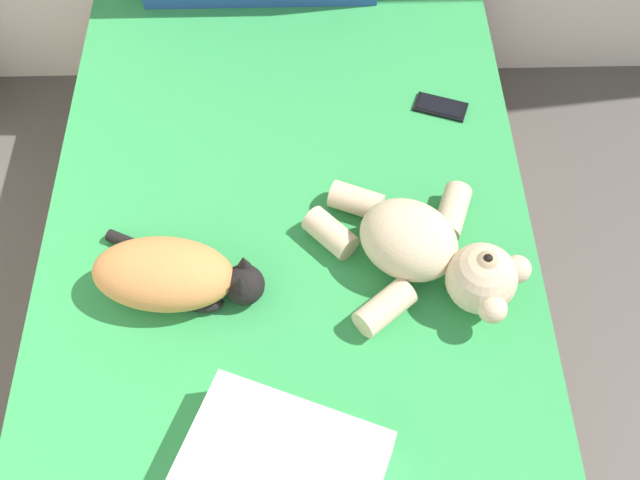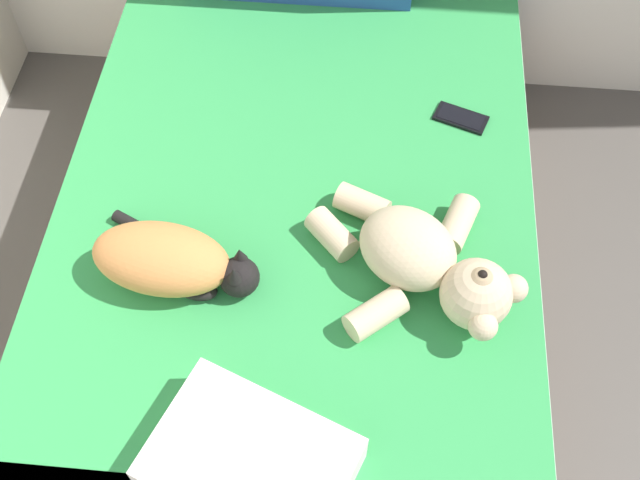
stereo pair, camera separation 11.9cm
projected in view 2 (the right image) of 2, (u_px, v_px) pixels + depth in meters
bed at (295, 272)px, 2.19m from camera, size 1.31×2.00×0.49m
cat at (169, 261)px, 1.83m from camera, size 0.42×0.28×0.15m
teddy_bear at (426, 262)px, 1.82m from camera, size 0.54×0.45×0.18m
cell_phone at (461, 118)px, 2.17m from camera, size 0.16×0.12×0.01m
throw_pillow at (251, 464)px, 1.58m from camera, size 0.48×0.41×0.11m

